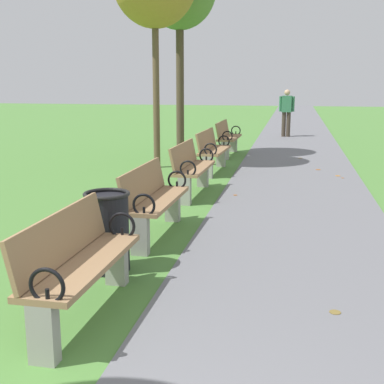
{
  "coord_description": "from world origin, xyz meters",
  "views": [
    {
      "loc": [
        1.2,
        -1.18,
        1.96
      ],
      "look_at": [
        -0.05,
        5.18,
        0.55
      ],
      "focal_mm": 48.34,
      "sensor_mm": 36.0,
      "label": 1
    }
  ],
  "objects_px": {
    "park_bench_2": "(79,262)",
    "park_bench_6": "(228,137)",
    "park_bench_3": "(154,199)",
    "park_bench_4": "(191,167)",
    "pedestrian_walking": "(287,110)",
    "park_bench_5": "(212,150)",
    "trash_bin": "(108,231)"
  },
  "relations": [
    {
      "from": "park_bench_3",
      "to": "trash_bin",
      "type": "xyz_separation_m",
      "value": [
        -0.15,
        -1.27,
        -0.06
      ]
    },
    {
      "from": "park_bench_3",
      "to": "park_bench_4",
      "type": "height_order",
      "value": "same"
    },
    {
      "from": "park_bench_2",
      "to": "park_bench_6",
      "type": "height_order",
      "value": "same"
    },
    {
      "from": "park_bench_3",
      "to": "park_bench_4",
      "type": "xyz_separation_m",
      "value": [
        0.0,
        2.46,
        0.0
      ]
    },
    {
      "from": "park_bench_3",
      "to": "park_bench_6",
      "type": "xyz_separation_m",
      "value": [
        0.0,
        7.38,
        0.0
      ]
    },
    {
      "from": "park_bench_2",
      "to": "pedestrian_walking",
      "type": "distance_m",
      "value": 14.69
    },
    {
      "from": "park_bench_4",
      "to": "trash_bin",
      "type": "bearing_deg",
      "value": -92.26
    },
    {
      "from": "park_bench_6",
      "to": "pedestrian_walking",
      "type": "height_order",
      "value": "pedestrian_walking"
    },
    {
      "from": "trash_bin",
      "to": "pedestrian_walking",
      "type": "bearing_deg",
      "value": 83.32
    },
    {
      "from": "park_bench_3",
      "to": "trash_bin",
      "type": "distance_m",
      "value": 1.28
    },
    {
      "from": "trash_bin",
      "to": "park_bench_2",
      "type": "bearing_deg",
      "value": -82.28
    },
    {
      "from": "park_bench_2",
      "to": "park_bench_3",
      "type": "height_order",
      "value": "same"
    },
    {
      "from": "park_bench_2",
      "to": "park_bench_5",
      "type": "bearing_deg",
      "value": 90.0
    },
    {
      "from": "park_bench_2",
      "to": "park_bench_6",
      "type": "relative_size",
      "value": 1.0
    },
    {
      "from": "pedestrian_walking",
      "to": "trash_bin",
      "type": "xyz_separation_m",
      "value": [
        -1.58,
        -13.52,
        -0.5
      ]
    },
    {
      "from": "park_bench_3",
      "to": "park_bench_2",
      "type": "bearing_deg",
      "value": -90.0
    },
    {
      "from": "park_bench_3",
      "to": "trash_bin",
      "type": "height_order",
      "value": "park_bench_3"
    },
    {
      "from": "pedestrian_walking",
      "to": "park_bench_3",
      "type": "bearing_deg",
      "value": -96.69
    },
    {
      "from": "park_bench_2",
      "to": "park_bench_6",
      "type": "xyz_separation_m",
      "value": [
        0.0,
        9.74,
        0.0
      ]
    },
    {
      "from": "park_bench_4",
      "to": "park_bench_6",
      "type": "xyz_separation_m",
      "value": [
        0.0,
        4.92,
        0.0
      ]
    },
    {
      "from": "park_bench_4",
      "to": "trash_bin",
      "type": "xyz_separation_m",
      "value": [
        -0.15,
        -3.74,
        -0.06
      ]
    },
    {
      "from": "park_bench_3",
      "to": "park_bench_4",
      "type": "bearing_deg",
      "value": 90.0
    },
    {
      "from": "park_bench_3",
      "to": "park_bench_4",
      "type": "distance_m",
      "value": 2.46
    },
    {
      "from": "park_bench_3",
      "to": "park_bench_6",
      "type": "distance_m",
      "value": 7.38
    },
    {
      "from": "park_bench_5",
      "to": "park_bench_6",
      "type": "xyz_separation_m",
      "value": [
        -0.0,
        2.58,
        0.0
      ]
    },
    {
      "from": "pedestrian_walking",
      "to": "park_bench_6",
      "type": "bearing_deg",
      "value": -106.44
    },
    {
      "from": "park_bench_2",
      "to": "park_bench_4",
      "type": "relative_size",
      "value": 1.0
    },
    {
      "from": "park_bench_5",
      "to": "trash_bin",
      "type": "relative_size",
      "value": 1.93
    },
    {
      "from": "trash_bin",
      "to": "park_bench_4",
      "type": "bearing_deg",
      "value": 87.74
    },
    {
      "from": "trash_bin",
      "to": "park_bench_5",
      "type": "bearing_deg",
      "value": 88.61
    },
    {
      "from": "pedestrian_walking",
      "to": "park_bench_5",
      "type": "bearing_deg",
      "value": -100.92
    },
    {
      "from": "park_bench_4",
      "to": "trash_bin",
      "type": "height_order",
      "value": "park_bench_4"
    }
  ]
}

